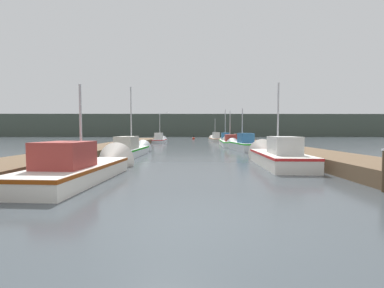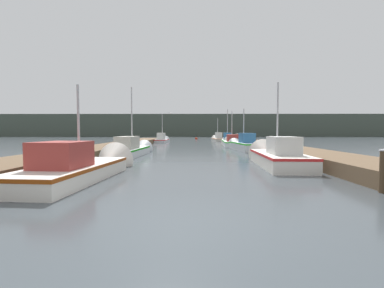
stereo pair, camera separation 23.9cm
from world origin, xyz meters
The scene contains 16 objects.
ground_plane centered at (0.00, 0.00, 0.00)m, with size 200.00×200.00×0.00m.
dock_left centered at (-6.54, 16.00, 0.27)m, with size 2.76×40.00×0.54m.
dock_right centered at (6.54, 16.00, 0.27)m, with size 2.76×40.00×0.54m.
distant_shore_ridge centered at (0.00, 74.12, 3.14)m, with size 120.00×16.00×6.28m.
fishing_boat_0 centered at (-3.71, 4.80, 0.39)m, with size 2.19×6.21×3.75m.
fishing_boat_1 centered at (4.09, 8.19, 0.43)m, with size 2.06×6.04×4.43m.
fishing_boat_2 centered at (-3.95, 12.93, 0.41)m, with size 1.64×6.46×4.90m.
fishing_boat_3 centered at (4.33, 17.81, 0.47)m, with size 1.81×6.26×3.82m.
fishing_boat_4 centered at (4.15, 23.04, 0.40)m, with size 1.98×5.40×4.24m.
fishing_boat_5 centered at (4.28, 27.58, 0.42)m, with size 1.73×4.84×4.63m.
fishing_boat_6 centered at (-4.29, 31.74, 0.40)m, with size 1.62×5.42×4.50m.
fishing_boat_7 centered at (3.95, 37.38, 0.41)m, with size 1.71×6.10×4.06m.
mooring_piling_1 centered at (5.34, 30.75, 0.51)m, with size 0.26×0.26×1.00m.
mooring_piling_3 centered at (5.29, 26.23, 0.68)m, with size 0.35×0.35×1.34m.
channel_buoy centered at (0.59, 44.83, 0.14)m, with size 0.49×0.49×0.99m.
seagull_lead centered at (-2.70, 26.62, 3.77)m, with size 0.49×0.45×0.12m.
Camera 1 is at (-0.10, -4.30, 1.64)m, focal length 24.00 mm.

